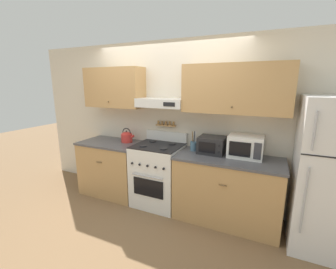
% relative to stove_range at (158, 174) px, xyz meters
% --- Properties ---
extents(ground_plane, '(16.00, 16.00, 0.00)m').
position_rel_stove_range_xyz_m(ground_plane, '(0.00, -0.34, -0.49)').
color(ground_plane, brown).
extents(wall_back, '(5.20, 0.46, 2.55)m').
position_rel_stove_range_xyz_m(wall_back, '(0.07, 0.29, 0.97)').
color(wall_back, beige).
rests_on(wall_back, ground_plane).
extents(counter_left, '(1.06, 0.68, 0.92)m').
position_rel_stove_range_xyz_m(counter_left, '(-0.90, 0.00, -0.03)').
color(counter_left, tan).
rests_on(counter_left, ground_plane).
extents(counter_right, '(1.42, 0.68, 0.92)m').
position_rel_stove_range_xyz_m(counter_right, '(1.07, 0.00, -0.03)').
color(counter_right, tan).
rests_on(counter_right, ground_plane).
extents(stove_range, '(0.72, 0.68, 1.13)m').
position_rel_stove_range_xyz_m(stove_range, '(0.00, 0.00, 0.00)').
color(stove_range, white).
rests_on(stove_range, ground_plane).
extents(refrigerator, '(0.74, 0.76, 1.77)m').
position_rel_stove_range_xyz_m(refrigerator, '(2.22, -0.05, 0.39)').
color(refrigerator, white).
rests_on(refrigerator, ground_plane).
extents(tea_kettle, '(0.24, 0.19, 0.24)m').
position_rel_stove_range_xyz_m(tea_kettle, '(-0.65, 0.12, 0.52)').
color(tea_kettle, red).
rests_on(tea_kettle, counter_left).
extents(microwave, '(0.45, 0.36, 0.30)m').
position_rel_stove_range_xyz_m(microwave, '(1.26, 0.14, 0.58)').
color(microwave, white).
rests_on(microwave, counter_right).
extents(utensil_crock, '(0.10, 0.10, 0.29)m').
position_rel_stove_range_xyz_m(utensil_crock, '(0.54, 0.12, 0.51)').
color(utensil_crock, slate).
rests_on(utensil_crock, counter_right).
extents(toaster_oven, '(0.36, 0.34, 0.24)m').
position_rel_stove_range_xyz_m(toaster_oven, '(0.81, 0.12, 0.55)').
color(toaster_oven, '#232326').
rests_on(toaster_oven, counter_right).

